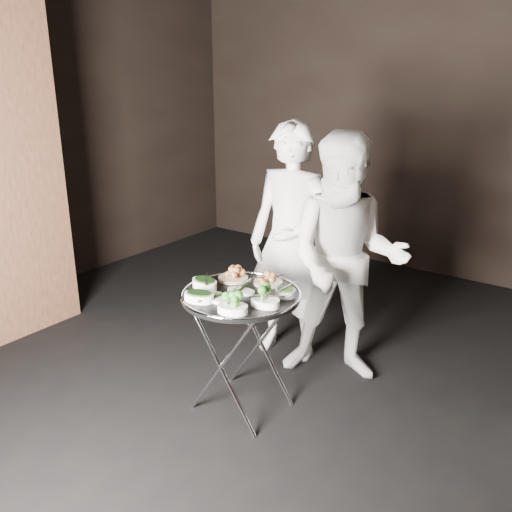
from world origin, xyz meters
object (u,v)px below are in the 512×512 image
Objects in this scene: serving_tray at (241,295)px; waiter_left at (291,243)px; tray_stand at (241,346)px; waiter_right at (346,261)px.

waiter_left reaches higher than serving_tray.
tray_stand is 0.87m from waiter_right.
serving_tray is 0.43× the size of waiter_right.
tray_stand is 0.89m from waiter_left.
tray_stand is 0.44× the size of waiter_left.
serving_tray is 0.42× the size of waiter_left.
waiter_left is 1.02× the size of waiter_right.
waiter_right reaches higher than serving_tray.
waiter_right reaches higher than tray_stand.
serving_tray is at bearing 180.00° from tray_stand.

